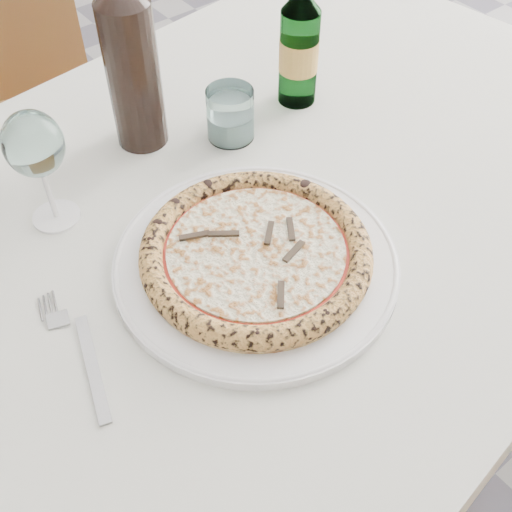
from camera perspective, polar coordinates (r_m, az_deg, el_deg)
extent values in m
cube|color=gray|center=(1.68, -3.48, -7.87)|extent=(5.00, 6.00, 0.02)
cube|color=brown|center=(0.90, -3.97, 1.75)|extent=(1.59, 1.04, 0.04)
cube|color=#E8ECCF|center=(0.88, -4.04, 2.78)|extent=(1.66, 1.10, 0.01)
cube|color=#E8ECCF|center=(1.27, -16.06, 10.55)|extent=(1.56, 0.01, 0.22)
cylinder|color=brown|center=(1.70, 8.53, 10.43)|extent=(0.06, 0.06, 0.71)
cube|color=brown|center=(1.58, -19.95, 8.74)|extent=(0.53, 0.53, 0.04)
cylinder|color=brown|center=(1.90, -14.06, 8.63)|extent=(0.04, 0.04, 0.43)
cylinder|color=brown|center=(1.61, -9.26, 0.94)|extent=(0.04, 0.04, 0.43)
cylinder|color=white|center=(0.82, 0.00, -0.61)|extent=(0.36, 0.36, 0.01)
torus|color=white|center=(0.82, 0.00, -0.38)|extent=(0.36, 0.36, 0.01)
cylinder|color=#ECC674|center=(0.81, 0.00, 0.00)|extent=(0.29, 0.29, 0.01)
torus|color=#CA9145|center=(0.80, 0.00, 0.38)|extent=(0.29, 0.29, 0.03)
cylinder|color=#BD461E|center=(0.80, 0.00, 0.38)|extent=(0.24, 0.24, 0.00)
cylinder|color=#FFF3C2|center=(0.80, 0.00, 0.53)|extent=(0.23, 0.23, 0.00)
cube|color=#433022|center=(0.81, 1.58, 1.67)|extent=(0.04, 0.01, 0.00)
cube|color=#433022|center=(0.83, -0.47, 3.06)|extent=(0.03, 0.04, 0.00)
cube|color=#433022|center=(0.82, -4.18, 1.95)|extent=(0.03, 0.04, 0.00)
cube|color=#433022|center=(0.79, -1.94, -0.39)|extent=(0.04, 0.01, 0.00)
cube|color=#433022|center=(0.77, 0.57, -2.06)|extent=(0.03, 0.04, 0.00)
cube|color=#433022|center=(0.78, 4.71, -0.62)|extent=(0.03, 0.04, 0.00)
cube|color=gray|center=(0.75, -14.25, -9.69)|extent=(0.06, 0.15, 0.00)
cube|color=gray|center=(0.81, -17.31, -5.27)|extent=(0.03, 0.03, 0.00)
cylinder|color=gray|center=(0.82, -18.77, -4.30)|extent=(0.00, 0.04, 0.00)
cylinder|color=gray|center=(0.83, -18.38, -4.09)|extent=(0.00, 0.04, 0.00)
cylinder|color=gray|center=(0.83, -17.99, -3.88)|extent=(0.00, 0.04, 0.00)
cylinder|color=gray|center=(0.83, -17.61, -3.67)|extent=(0.00, 0.04, 0.00)
cylinder|color=white|center=(0.93, -17.30, 3.38)|extent=(0.07, 0.07, 0.00)
cylinder|color=white|center=(0.90, -17.95, 5.43)|extent=(0.01, 0.01, 0.09)
ellipsoid|color=silver|center=(0.85, -19.20, 9.39)|extent=(0.08, 0.08, 0.09)
cylinder|color=silver|center=(1.00, -2.30, 12.48)|extent=(0.07, 0.07, 0.08)
cylinder|color=white|center=(1.01, -2.26, 11.56)|extent=(0.07, 0.07, 0.04)
cylinder|color=#34743E|center=(1.07, 3.80, 17.19)|extent=(0.06, 0.06, 0.15)
cylinder|color=#EDD24F|center=(1.06, 3.81, 17.42)|extent=(0.06, 0.06, 0.05)
cylinder|color=black|center=(0.97, -10.83, 15.40)|extent=(0.08, 0.08, 0.22)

